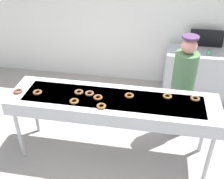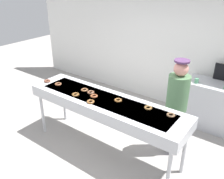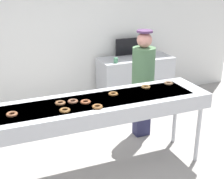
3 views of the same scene
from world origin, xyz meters
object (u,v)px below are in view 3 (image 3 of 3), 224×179
(chocolate_donut_1, at_px, (65,110))
(chocolate_donut_4, at_px, (113,94))
(chocolate_donut_7, at_px, (60,103))
(chocolate_donut_9, at_px, (73,101))
(paper_cup_1, at_px, (140,57))
(menu_display, at_px, (130,46))
(chocolate_donut_6, at_px, (85,102))
(prep_counter, at_px, (135,81))
(fryer_conveyor, at_px, (100,107))
(worker_baker, at_px, (143,78))
(paper_cup_0, at_px, (116,60))
(chocolate_donut_3, at_px, (146,87))
(chocolate_donut_0, at_px, (97,107))
(chocolate_donut_2, at_px, (12,114))

(chocolate_donut_1, height_order, chocolate_donut_4, same)
(chocolate_donut_7, distance_m, chocolate_donut_9, 0.15)
(paper_cup_1, distance_m, menu_display, 0.41)
(chocolate_donut_6, bearing_deg, prep_counter, 49.82)
(chocolate_donut_1, xyz_separation_m, menu_display, (1.92, 2.33, 0.08))
(chocolate_donut_1, xyz_separation_m, chocolate_donut_4, (0.70, 0.26, 0.00))
(menu_display, bearing_deg, fryer_conveyor, -123.79)
(chocolate_donut_9, bearing_deg, worker_baker, 26.72)
(worker_baker, height_order, paper_cup_1, worker_baker)
(chocolate_donut_7, xyz_separation_m, menu_display, (1.92, 2.11, 0.08))
(prep_counter, bearing_deg, fryer_conveyor, -127.19)
(chocolate_donut_9, xyz_separation_m, paper_cup_0, (1.27, 1.67, -0.04))
(prep_counter, bearing_deg, chocolate_donut_1, -132.80)
(chocolate_donut_6, height_order, paper_cup_0, chocolate_donut_6)
(chocolate_donut_9, distance_m, worker_baker, 1.45)
(chocolate_donut_6, relative_size, chocolate_donut_7, 1.00)
(chocolate_donut_1, bearing_deg, chocolate_donut_3, 15.34)
(chocolate_donut_0, height_order, menu_display, menu_display)
(chocolate_donut_1, distance_m, menu_display, 3.03)
(worker_baker, bearing_deg, chocolate_donut_6, 27.26)
(chocolate_donut_4, height_order, paper_cup_0, chocolate_donut_4)
(chocolate_donut_1, bearing_deg, chocolate_donut_4, 20.36)
(fryer_conveyor, bearing_deg, chocolate_donut_2, -176.77)
(chocolate_donut_2, bearing_deg, paper_cup_1, 36.09)
(chocolate_donut_7, height_order, paper_cup_1, chocolate_donut_7)
(chocolate_donut_7, relative_size, chocolate_donut_9, 1.00)
(chocolate_donut_3, distance_m, chocolate_donut_6, 0.93)
(fryer_conveyor, xyz_separation_m, prep_counter, (1.44, 1.90, -0.45))
(chocolate_donut_1, bearing_deg, chocolate_donut_9, 54.42)
(chocolate_donut_0, bearing_deg, chocolate_donut_3, 24.15)
(chocolate_donut_9, height_order, paper_cup_1, chocolate_donut_9)
(chocolate_donut_1, relative_size, worker_baker, 0.07)
(chocolate_donut_1, relative_size, chocolate_donut_3, 1.00)
(chocolate_donut_3, bearing_deg, fryer_conveyor, -167.99)
(chocolate_donut_3, xyz_separation_m, chocolate_donut_6, (-0.92, -0.19, 0.00))
(chocolate_donut_3, height_order, chocolate_donut_6, same)
(chocolate_donut_9, height_order, prep_counter, chocolate_donut_9)
(prep_counter, bearing_deg, chocolate_donut_2, -141.72)
(chocolate_donut_2, distance_m, worker_baker, 2.14)
(worker_baker, bearing_deg, chocolate_donut_0, 35.43)
(chocolate_donut_4, xyz_separation_m, paper_cup_1, (1.25, 1.69, -0.04))
(chocolate_donut_1, bearing_deg, chocolate_donut_0, -6.51)
(worker_baker, xyz_separation_m, prep_counter, (0.48, 1.21, -0.50))
(chocolate_donut_3, height_order, prep_counter, chocolate_donut_3)
(prep_counter, bearing_deg, chocolate_donut_9, -133.54)
(chocolate_donut_7, height_order, chocolate_donut_9, same)
(menu_display, bearing_deg, paper_cup_1, -86.58)
(chocolate_donut_3, xyz_separation_m, paper_cup_1, (0.74, 1.62, -0.04))
(chocolate_donut_2, xyz_separation_m, worker_baker, (2.00, 0.75, -0.06))
(chocolate_donut_3, relative_size, prep_counter, 0.09)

